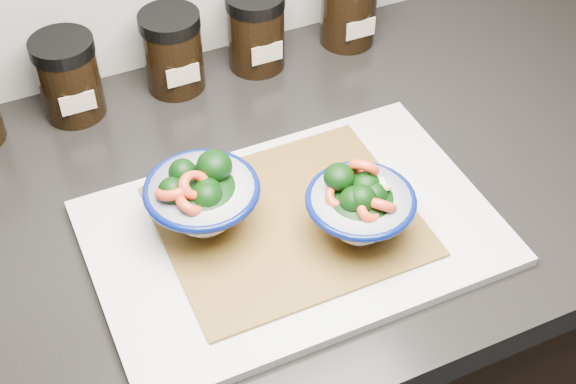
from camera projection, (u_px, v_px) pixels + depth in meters
name	position (u px, v px, depth m)	size (l,w,h in m)	color
countertop	(241.00, 209.00, 0.97)	(3.50, 0.60, 0.04)	black
cutting_board	(293.00, 233.00, 0.91)	(0.45, 0.30, 0.01)	silver
bamboo_mat	(288.00, 221.00, 0.91)	(0.28, 0.24, 0.00)	olive
bowl_left	(202.00, 198.00, 0.87)	(0.13, 0.13, 0.09)	white
bowl_right	(360.00, 207.00, 0.87)	(0.12, 0.12, 0.10)	white
spice_jar_b	(69.00, 77.00, 1.03)	(0.08, 0.08, 0.11)	black
spice_jar_c	(173.00, 51.00, 1.07)	(0.08, 0.08, 0.11)	black
spice_jar_d	(256.00, 30.00, 1.11)	(0.08, 0.08, 0.11)	black
spice_jar_e	(349.00, 7.00, 1.15)	(0.08, 0.08, 0.11)	black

